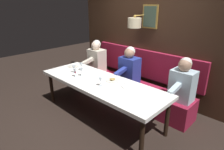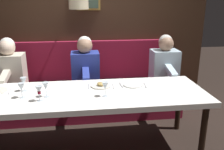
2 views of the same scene
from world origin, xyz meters
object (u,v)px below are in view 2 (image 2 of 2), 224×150
Objects in this scene: diner_nearest at (165,63)px; wine_glass_3 at (21,87)px; wine_glass_0 at (24,81)px; dining_table at (91,98)px; wine_glass_1 at (39,91)px; wine_glass_4 at (105,86)px; wine_glass_2 at (46,86)px; diner_near at (85,66)px; diner_middle at (10,68)px.

diner_nearest is 2.10m from wine_glass_3.
dining_table is at bearing -100.55° from wine_glass_0.
dining_table is 0.58m from wine_glass_1.
wine_glass_0 and wine_glass_4 have the same top height.
diner_nearest is 4.82× the size of wine_glass_2.
diner_near is 1.16m from wine_glass_1.
wine_glass_4 is (-0.27, -0.89, 0.00)m from wine_glass_0.
wine_glass_1 is (-1.05, -0.56, 0.04)m from diner_middle.
wine_glass_1 is 1.00× the size of wine_glass_2.
wine_glass_2 is 0.25m from wine_glass_3.
diner_near is 4.82× the size of wine_glass_4.
diner_nearest reaches higher than dining_table.
diner_near is at bearing -90.00° from diner_middle.
diner_middle is at bearing 50.74° from wine_glass_4.
wine_glass_2 is (-0.06, 0.48, 0.18)m from dining_table.
diner_middle is 1.01m from wine_glass_3.
diner_nearest reaches higher than wine_glass_4.
dining_table is 15.88× the size of wine_glass_3.
diner_nearest is 4.82× the size of wine_glass_1.
wine_glass_4 is at bearing -169.55° from diner_near.
wine_glass_4 is at bearing 135.24° from diner_nearest.
wine_glass_0 is at bearing 79.45° from dining_table.
diner_nearest is at bearing -90.00° from diner_near.
wine_glass_1 is (-1.05, 0.49, 0.04)m from diner_near.
wine_glass_2 is at bearing 83.77° from wine_glass_4.
diner_nearest reaches higher than wine_glass_1.
wine_glass_1 is at bearing 155.06° from diner_near.
diner_near is at bearing -43.49° from wine_glass_0.
dining_table is 3.29× the size of diner_near.
diner_near is at bearing -24.82° from wine_glass_2.
diner_middle is 1.60m from wine_glass_4.
dining_table is 3.29× the size of diner_middle.
diner_nearest is (0.88, -1.16, 0.14)m from dining_table.
diner_nearest is 1.00× the size of diner_near.
wine_glass_2 is 1.00× the size of wine_glass_4.
diner_near is at bearing -24.94° from wine_glass_1.
diner_near reaches higher than wine_glass_1.
wine_glass_3 is at bearing -175.15° from wine_glass_0.
wine_glass_3 is at bearing 85.20° from wine_glass_4.
diner_middle is 4.82× the size of wine_glass_1.
diner_nearest is at bearing -68.61° from wine_glass_0.
diner_middle is at bearing 33.08° from wine_glass_2.
diner_middle is (0.88, 1.09, 0.14)m from dining_table.
diner_nearest reaches higher than wine_glass_2.
diner_nearest is 4.82× the size of wine_glass_0.
dining_table is at bearing -177.56° from diner_near.
diner_middle is 4.82× the size of wine_glass_2.
wine_glass_3 and wine_glass_4 have the same top height.
diner_nearest is 1.43m from wine_glass_4.
diner_middle is (0.00, 1.05, 0.00)m from diner_near.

